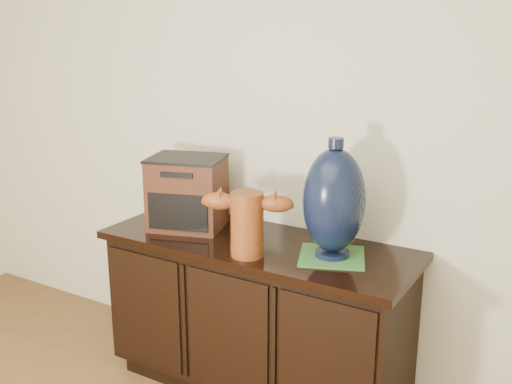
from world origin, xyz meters
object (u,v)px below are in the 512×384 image
Objects in this scene: sideboard at (257,315)px; lamp_base at (334,201)px; tv_radio at (187,193)px; spray_can at (242,206)px; terracotta_vessel at (247,220)px.

sideboard is 0.72m from lamp_base.
tv_radio is at bearing 179.68° from sideboard.
lamp_base reaches higher than tv_radio.
lamp_base is (0.37, -0.00, 0.62)m from sideboard.
terracotta_vessel is at bearing -55.13° from spray_can.
sideboard is 0.56m from terracotta_vessel.
sideboard is at bearing -17.96° from tv_radio.
spray_can is (-0.26, 0.37, -0.08)m from terracotta_vessel.
tv_radio is at bearing 179.67° from lamp_base.
sideboard is 0.67m from tv_radio.
lamp_base is 0.64m from spray_can.
terracotta_vessel is 0.77× the size of lamp_base.
terracotta_vessel is at bearing -38.77° from tv_radio.
lamp_base reaches higher than terracotta_vessel.
sideboard is 8.70× the size of spray_can.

